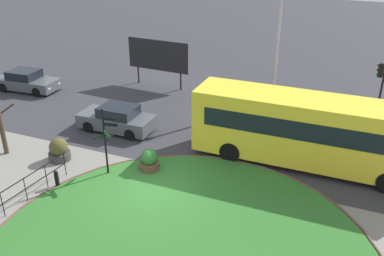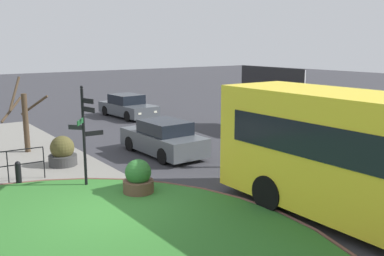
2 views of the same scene
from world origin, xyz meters
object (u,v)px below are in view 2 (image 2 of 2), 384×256
(bollard_foreground, at_px, (18,173))
(planter_kerbside, at_px, (138,179))
(car_far_lane, at_px, (128,107))
(planter_near_signpost, at_px, (62,153))
(signpost_directional, at_px, (85,131))
(car_near_lane, at_px, (163,139))
(billboard_left, at_px, (271,88))
(street_tree_bare, at_px, (24,118))

(bollard_foreground, height_order, planter_kerbside, planter_kerbside)
(car_far_lane, bearing_deg, planter_near_signpost, -43.90)
(signpost_directional, distance_m, car_near_lane, 4.91)
(bollard_foreground, xyz_separation_m, planter_near_signpost, (-1.43, 1.96, 0.09))
(planter_near_signpost, bearing_deg, car_near_lane, 78.49)
(car_far_lane, xyz_separation_m, billboard_left, (8.15, 4.26, 1.58))
(bollard_foreground, xyz_separation_m, car_far_lane, (-9.89, 9.10, 0.24))
(signpost_directional, bearing_deg, street_tree_bare, -177.39)
(planter_near_signpost, bearing_deg, car_far_lane, 139.85)
(bollard_foreground, bearing_deg, planter_near_signpost, 126.07)
(signpost_directional, xyz_separation_m, bollard_foreground, (-1.56, -1.70, -1.45))
(car_far_lane, bearing_deg, billboard_left, 23.85)
(car_near_lane, relative_size, billboard_left, 0.90)
(bollard_foreground, bearing_deg, billboard_left, 97.41)
(car_near_lane, bearing_deg, bollard_foreground, 95.22)
(bollard_foreground, xyz_separation_m, street_tree_bare, (-4.44, 1.43, 1.07))
(signpost_directional, relative_size, billboard_left, 0.69)
(planter_kerbside, bearing_deg, car_far_lane, 153.85)
(signpost_directional, bearing_deg, bollard_foreground, -132.38)
(bollard_foreground, bearing_deg, car_near_lane, 95.95)
(car_far_lane, height_order, planter_kerbside, car_far_lane)
(car_near_lane, xyz_separation_m, planter_near_signpost, (-0.81, -3.98, -0.17))
(billboard_left, bearing_deg, car_far_lane, -149.02)
(signpost_directional, relative_size, street_tree_bare, 1.03)
(signpost_directional, bearing_deg, billboard_left, 105.78)
(bollard_foreground, distance_m, car_near_lane, 5.98)
(signpost_directional, xyz_separation_m, street_tree_bare, (-6.00, -0.27, -0.39))
(street_tree_bare, bearing_deg, signpost_directional, 2.61)
(bollard_foreground, relative_size, car_far_lane, 0.18)
(planter_near_signpost, bearing_deg, signpost_directional, -4.92)
(planter_kerbside, distance_m, street_tree_bare, 7.72)
(street_tree_bare, bearing_deg, planter_near_signpost, 9.97)
(car_far_lane, distance_m, street_tree_bare, 9.44)
(signpost_directional, distance_m, planter_kerbside, 2.30)
(bollard_foreground, height_order, street_tree_bare, street_tree_bare)
(signpost_directional, bearing_deg, car_near_lane, 117.18)
(car_far_lane, relative_size, street_tree_bare, 1.42)
(bollard_foreground, distance_m, street_tree_bare, 4.79)
(planter_kerbside, relative_size, street_tree_bare, 0.35)
(billboard_left, xyz_separation_m, street_tree_bare, (-2.71, -11.92, -0.75))
(car_near_lane, xyz_separation_m, billboard_left, (-1.12, 7.42, 1.55))
(car_near_lane, distance_m, car_far_lane, 9.79)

